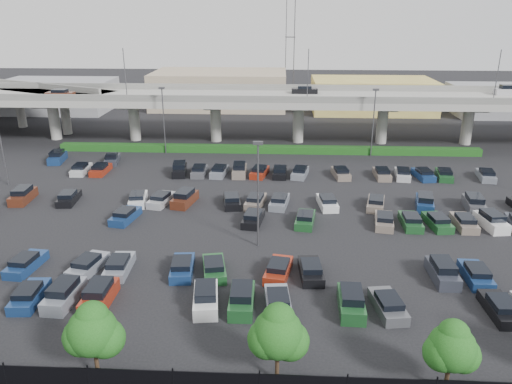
{
  "coord_description": "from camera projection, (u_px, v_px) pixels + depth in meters",
  "views": [
    {
      "loc": [
        1.94,
        -51.08,
        21.38
      ],
      "look_at": [
        -0.65,
        1.49,
        2.0
      ],
      "focal_mm": 35.0,
      "sensor_mm": 36.0,
      "label": 1
    }
  ],
  "objects": [
    {
      "name": "parked_cars",
      "position": [
        270.0,
        221.0,
        51.79
      ],
      "size": [
        63.08,
        41.68,
        1.67
      ],
      "color": "#552616",
      "rests_on": "ground"
    },
    {
      "name": "overpass",
      "position": [
        268.0,
        101.0,
        82.95
      ],
      "size": [
        150.0,
        13.0,
        15.8
      ],
      "color": "#9C9B94",
      "rests_on": "ground"
    },
    {
      "name": "ground",
      "position": [
        261.0,
        214.0,
        55.35
      ],
      "size": [
        280.0,
        280.0,
        0.0
      ],
      "primitive_type": "plane",
      "color": "black"
    },
    {
      "name": "comm_tower",
      "position": [
        290.0,
        34.0,
        119.13
      ],
      "size": [
        2.4,
        2.4,
        30.0
      ],
      "color": "#46464B",
      "rests_on": "ground"
    },
    {
      "name": "distant_buildings",
      "position": [
        327.0,
        93.0,
        111.42
      ],
      "size": [
        138.0,
        24.0,
        9.0
      ],
      "color": "gray",
      "rests_on": "ground"
    },
    {
      "name": "light_poles",
      "position": [
        225.0,
        154.0,
        55.26
      ],
      "size": [
        66.9,
        48.38,
        10.3
      ],
      "color": "#46464B",
      "rests_on": "ground"
    },
    {
      "name": "tree_row",
      "position": [
        256.0,
        333.0,
        29.24
      ],
      "size": [
        65.07,
        3.66,
        5.94
      ],
      "color": "#332316",
      "rests_on": "ground"
    },
    {
      "name": "hedge",
      "position": [
        267.0,
        149.0,
        78.59
      ],
      "size": [
        66.0,
        1.6,
        1.1
      ],
      "primitive_type": "cube",
      "color": "#174113",
      "rests_on": "ground"
    }
  ]
}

